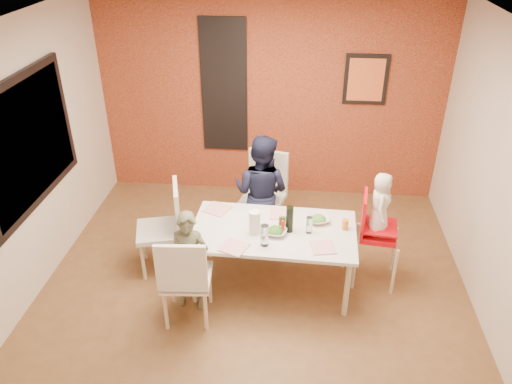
# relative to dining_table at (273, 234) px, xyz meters

# --- Properties ---
(ground) EXTENTS (4.50, 4.50, 0.00)m
(ground) POSITION_rel_dining_table_xyz_m (-0.19, -0.18, -0.63)
(ground) COLOR brown
(ground) RESTS_ON ground
(ceiling) EXTENTS (4.50, 4.50, 0.02)m
(ceiling) POSITION_rel_dining_table_xyz_m (-0.19, -0.18, 2.07)
(ceiling) COLOR silver
(ceiling) RESTS_ON wall_back
(wall_back) EXTENTS (4.50, 0.02, 2.70)m
(wall_back) POSITION_rel_dining_table_xyz_m (-0.19, 2.07, 0.72)
(wall_back) COLOR beige
(wall_back) RESTS_ON ground
(wall_front) EXTENTS (4.50, 0.02, 2.70)m
(wall_front) POSITION_rel_dining_table_xyz_m (-0.19, -2.43, 0.72)
(wall_front) COLOR beige
(wall_front) RESTS_ON ground
(wall_left) EXTENTS (0.02, 4.50, 2.70)m
(wall_left) POSITION_rel_dining_table_xyz_m (-2.44, -0.18, 0.72)
(wall_left) COLOR beige
(wall_left) RESTS_ON ground
(wall_right) EXTENTS (0.02, 4.50, 2.70)m
(wall_right) POSITION_rel_dining_table_xyz_m (2.06, -0.18, 0.72)
(wall_right) COLOR beige
(wall_right) RESTS_ON ground
(brick_accent_wall) EXTENTS (4.50, 0.02, 2.70)m
(brick_accent_wall) POSITION_rel_dining_table_xyz_m (-0.19, 2.05, 0.72)
(brick_accent_wall) COLOR maroon
(brick_accent_wall) RESTS_ON ground
(picture_window_frame) EXTENTS (0.05, 1.70, 1.30)m
(picture_window_frame) POSITION_rel_dining_table_xyz_m (-2.41, 0.02, 0.92)
(picture_window_frame) COLOR black
(picture_window_frame) RESTS_ON wall_left
(picture_window_pane) EXTENTS (0.02, 1.55, 1.15)m
(picture_window_pane) POSITION_rel_dining_table_xyz_m (-2.39, 0.02, 0.92)
(picture_window_pane) COLOR black
(picture_window_pane) RESTS_ON wall_left
(glassblock_strip) EXTENTS (0.55, 0.03, 1.70)m
(glassblock_strip) POSITION_rel_dining_table_xyz_m (-0.79, 2.04, 0.87)
(glassblock_strip) COLOR silver
(glassblock_strip) RESTS_ON wall_back
(glassblock_surround) EXTENTS (0.60, 0.03, 1.76)m
(glassblock_surround) POSITION_rel_dining_table_xyz_m (-0.79, 2.03, 0.87)
(glassblock_surround) COLOR black
(glassblock_surround) RESTS_ON wall_back
(art_print_frame) EXTENTS (0.54, 0.03, 0.64)m
(art_print_frame) POSITION_rel_dining_table_xyz_m (1.01, 2.03, 1.02)
(art_print_frame) COLOR black
(art_print_frame) RESTS_ON wall_back
(art_print_canvas) EXTENTS (0.44, 0.01, 0.54)m
(art_print_canvas) POSITION_rel_dining_table_xyz_m (1.01, 2.02, 1.02)
(art_print_canvas) COLOR orange
(art_print_canvas) RESTS_ON wall_back
(dining_table) EXTENTS (1.69, 0.98, 0.69)m
(dining_table) POSITION_rel_dining_table_xyz_m (0.00, 0.00, 0.00)
(dining_table) COLOR silver
(dining_table) RESTS_ON ground
(chair_near) EXTENTS (0.50, 0.50, 1.00)m
(chair_near) POSITION_rel_dining_table_xyz_m (-0.78, -0.65, -0.07)
(chair_near) COLOR white
(chair_near) RESTS_ON ground
(chair_far) EXTENTS (0.59, 0.59, 1.05)m
(chair_far) POSITION_rel_dining_table_xyz_m (-0.17, 0.99, -0.05)
(chair_far) COLOR beige
(chair_far) RESTS_ON ground
(chair_left) EXTENTS (0.58, 0.58, 1.02)m
(chair_left) POSITION_rel_dining_table_xyz_m (-1.16, 0.19, -0.06)
(chair_left) COLOR silver
(chair_left) RESTS_ON ground
(high_chair) EXTENTS (0.48, 0.48, 1.03)m
(high_chair) POSITION_rel_dining_table_xyz_m (1.03, 0.18, -0.01)
(high_chair) COLOR red
(high_chair) RESTS_ON ground
(child_near) EXTENTS (0.40, 0.27, 1.08)m
(child_near) POSITION_rel_dining_table_xyz_m (-0.79, -0.40, -0.09)
(child_near) COLOR brown
(child_near) RESTS_ON ground
(child_far) EXTENTS (0.82, 0.73, 1.40)m
(child_far) POSITION_rel_dining_table_xyz_m (-0.19, 0.74, 0.07)
(child_far) COLOR black
(child_far) RESTS_ON ground
(toddler) EXTENTS (0.25, 0.36, 0.68)m
(toddler) POSITION_rel_dining_table_xyz_m (1.06, 0.18, 0.32)
(toddler) COLOR white
(toddler) RESTS_ON high_chair
(plate_near_left) EXTENTS (0.31, 0.31, 0.01)m
(plate_near_left) POSITION_rel_dining_table_xyz_m (-0.35, -0.35, 0.07)
(plate_near_left) COLOR white
(plate_near_left) RESTS_ON dining_table
(plate_far_mid) EXTENTS (0.23, 0.23, 0.01)m
(plate_far_mid) POSITION_rel_dining_table_xyz_m (0.06, 0.29, 0.07)
(plate_far_mid) COLOR white
(plate_far_mid) RESTS_ON dining_table
(plate_near_right) EXTENTS (0.26, 0.26, 0.01)m
(plate_near_right) POSITION_rel_dining_table_xyz_m (0.49, -0.27, 0.07)
(plate_near_right) COLOR white
(plate_near_right) RESTS_ON dining_table
(plate_far_left) EXTENTS (0.32, 0.32, 0.01)m
(plate_far_left) POSITION_rel_dining_table_xyz_m (-0.63, 0.32, 0.07)
(plate_far_left) COLOR white
(plate_far_left) RESTS_ON dining_table
(salad_bowl_a) EXTENTS (0.26, 0.26, 0.06)m
(salad_bowl_a) POSITION_rel_dining_table_xyz_m (0.02, -0.07, 0.09)
(salad_bowl_a) COLOR white
(salad_bowl_a) RESTS_ON dining_table
(salad_bowl_b) EXTENTS (0.28, 0.28, 0.05)m
(salad_bowl_b) POSITION_rel_dining_table_xyz_m (0.46, 0.19, 0.09)
(salad_bowl_b) COLOR white
(salad_bowl_b) RESTS_ON dining_table
(wine_bottle) EXTENTS (0.07, 0.07, 0.28)m
(wine_bottle) POSITION_rel_dining_table_xyz_m (0.16, -0.01, 0.20)
(wine_bottle) COLOR black
(wine_bottle) RESTS_ON dining_table
(wine_glass_a) EXTENTS (0.08, 0.08, 0.22)m
(wine_glass_a) POSITION_rel_dining_table_xyz_m (-0.07, -0.27, 0.17)
(wine_glass_a) COLOR white
(wine_glass_a) RESTS_ON dining_table
(wine_glass_b) EXTENTS (0.06, 0.06, 0.18)m
(wine_glass_b) POSITION_rel_dining_table_xyz_m (0.36, -0.02, 0.15)
(wine_glass_b) COLOR silver
(wine_glass_b) RESTS_ON dining_table
(paper_towel_roll) EXTENTS (0.11, 0.11, 0.25)m
(paper_towel_roll) POSITION_rel_dining_table_xyz_m (-0.18, -0.08, 0.19)
(paper_towel_roll) COLOR white
(paper_towel_roll) RESTS_ON dining_table
(condiment_red) EXTENTS (0.04, 0.04, 0.14)m
(condiment_red) POSITION_rel_dining_table_xyz_m (0.10, -0.05, 0.13)
(condiment_red) COLOR red
(condiment_red) RESTS_ON dining_table
(condiment_green) EXTENTS (0.04, 0.04, 0.15)m
(condiment_green) POSITION_rel_dining_table_xyz_m (0.10, 0.02, 0.13)
(condiment_green) COLOR #2A6E24
(condiment_green) RESTS_ON dining_table
(condiment_brown) EXTENTS (0.04, 0.04, 0.14)m
(condiment_brown) POSITION_rel_dining_table_xyz_m (0.07, 0.03, 0.13)
(condiment_brown) COLOR brown
(condiment_brown) RESTS_ON dining_table
(sippy_cup) EXTENTS (0.06, 0.06, 0.11)m
(sippy_cup) POSITION_rel_dining_table_xyz_m (0.72, 0.08, 0.12)
(sippy_cup) COLOR orange
(sippy_cup) RESTS_ON dining_table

